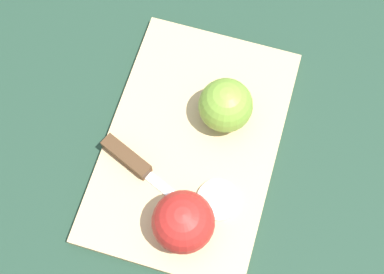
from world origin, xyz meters
name	(u,v)px	position (x,y,z in m)	size (l,w,h in m)	color
ground_plane	(192,146)	(0.00, 0.00, 0.00)	(4.00, 4.00, 0.00)	#1E3828
cutting_board	(192,144)	(0.00, 0.00, 0.01)	(0.38, 0.27, 0.01)	tan
apple_half_left	(226,106)	(-0.05, 0.03, 0.05)	(0.08, 0.08, 0.08)	olive
apple_half_right	(183,222)	(0.12, 0.04, 0.06)	(0.08, 0.08, 0.08)	red
knife	(132,161)	(0.06, -0.06, 0.02)	(0.07, 0.17, 0.02)	silver
apple_slice	(218,200)	(0.06, 0.06, 0.02)	(0.06, 0.06, 0.01)	#EFE5C6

